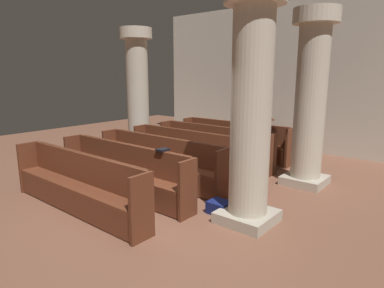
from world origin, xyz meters
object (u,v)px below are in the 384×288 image
Objects in this scene: pew_row_3 at (159,159)px; lectern at (264,136)px; pew_row_1 at (213,144)px; hymn_book at (163,150)px; pew_row_4 at (123,169)px; kneeler_box_red at (253,188)px; pew_row_2 at (189,151)px; pillar_far_side at (138,90)px; kneeler_box_navy at (219,207)px; pillar_aisle_side at (311,97)px; pew_row_5 at (77,182)px; pew_row_0 at (234,139)px; pillar_aisle_rear at (251,106)px.

pew_row_3 is 4.30m from lectern.
hymn_book is at bearing -72.07° from pew_row_1.
pew_row_4 reaches higher than kneeler_box_red.
pew_row_2 is at bearing -95.17° from lectern.
pillar_far_side is 5.25m from kneeler_box_navy.
pillar_aisle_side is 8.28× the size of kneeler_box_red.
pew_row_2 is at bearing -13.73° from pillar_far_side.
pillar_aisle_side is 17.02× the size of hymn_book.
pew_row_5 is at bearing -90.00° from pew_row_3.
pew_row_1 is 1.00× the size of pew_row_3.
pew_row_1 is at bearing 9.26° from pillar_far_side.
pillar_aisle_side reaches higher than pew_row_5.
pew_row_0 reaches higher than kneeler_box_red.
pillar_aisle_rear reaches higher than hymn_book.
pew_row_0 is at bearing 129.55° from kneeler_box_red.
pew_row_5 is 3.22m from pillar_aisle_rear.
pew_row_0 is at bearing 90.00° from pew_row_2.
pew_row_0 and pew_row_4 have the same top height.
kneeler_box_red reaches higher than kneeler_box_navy.
pew_row_5 is at bearing -90.00° from pew_row_1.
pillar_aisle_rear is at bearing -64.95° from kneeler_box_red.
pew_row_4 is (0.00, -2.01, 0.00)m from pew_row_2.
pew_row_5 is 6.31m from lectern.
kneeler_box_navy is (-0.01, -1.15, -0.03)m from kneeler_box_red.
pillar_aisle_side is at bearing 59.81° from hymn_book.
pew_row_3 is at bearing -33.09° from pillar_far_side.
pew_row_1 is at bearing -97.43° from lectern.
pillar_far_side is (-2.47, 2.61, 1.36)m from pew_row_4.
pew_row_5 is (0.00, -5.03, 0.00)m from pew_row_0.
pew_row_2 is at bearing -90.00° from pew_row_0.
pew_row_3 is 2.91m from pillar_aisle_rear.
pew_row_1 is at bearing 90.00° from pew_row_2.
hymn_book is (0.92, -3.84, 0.49)m from pew_row_0.
pillar_aisle_side is 2.26m from kneeler_box_red.
pew_row_4 is 0.94× the size of pillar_far_side.
pillar_aisle_side is at bearing 68.09° from kneeler_box_red.
kneeler_box_navy is (1.98, -3.56, -0.42)m from pew_row_0.
pillar_aisle_rear is 2.15m from kneeler_box_red.
kneeler_box_red is (1.07, 1.43, -0.88)m from hymn_book.
pillar_aisle_rear is at bearing -65.26° from lectern.
kneeler_box_red is 1.15m from kneeler_box_navy.
pew_row_0 is 1.00× the size of pew_row_5.
pew_row_0 is 4.55m from pillar_aisle_rear.
pillar_far_side reaches higher than kneeler_box_navy.
pew_row_2 is 1.00× the size of pew_row_4.
pew_row_1 is at bearing 127.79° from kneeler_box_navy.
pew_row_0 is 1.00× the size of pew_row_1.
pew_row_3 and pew_row_5 have the same top height.
kneeler_box_navy is at bearing 13.26° from pew_row_4.
lectern reaches higher than kneeler_box_navy.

